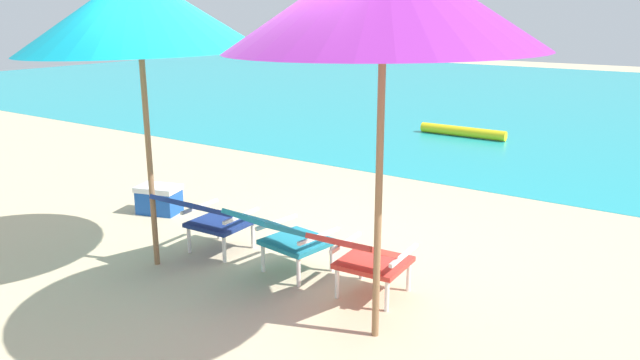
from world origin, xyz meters
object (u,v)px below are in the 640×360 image
Objects in this scene: lounge_chair_left at (208,216)px; cooler_box at (159,199)px; lounge_chair_center at (283,234)px; swim_buoy at (463,131)px; beach_umbrella_left at (138,12)px; lounge_chair_right at (364,255)px.

cooler_box is at bearing 156.14° from lounge_chair_left.
cooler_box is (-2.25, 0.59, -0.24)m from lounge_chair_center.
swim_buoy is 6.77m from lounge_chair_center.
beach_umbrella_left is (-0.09, -7.10, 2.14)m from swim_buoy.
lounge_chair_right reaches higher than cooler_box.
swim_buoy is 2.94× the size of cooler_box.
cooler_box is (-1.38, 0.61, -0.24)m from lounge_chair_left.
lounge_chair_right is at bearing -74.48° from swim_buoy.
lounge_chair_left is 1.69m from lounge_chair_right.
lounge_chair_center is at bearing 178.65° from lounge_chair_right.
beach_umbrella_left is at bearing -90.75° from swim_buoy.
lounge_chair_left is 1.53m from cooler_box.
cooler_box is at bearing 137.69° from beach_umbrella_left.
lounge_chair_center is 0.82m from lounge_chair_right.
beach_umbrella_left is at bearing -42.31° from cooler_box.
lounge_chair_center is 0.36× the size of beach_umbrella_left.
cooler_box is at bearing 168.75° from lounge_chair_right.
cooler_box is (-3.07, 0.61, -0.24)m from lounge_chair_right.
swim_buoy is 6.21m from cooler_box.
lounge_chair_left is at bearing -179.98° from lounge_chair_right.
swim_buoy is at bearing 89.25° from beach_umbrella_left.
lounge_chair_right is at bearing 11.69° from beach_umbrella_left.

